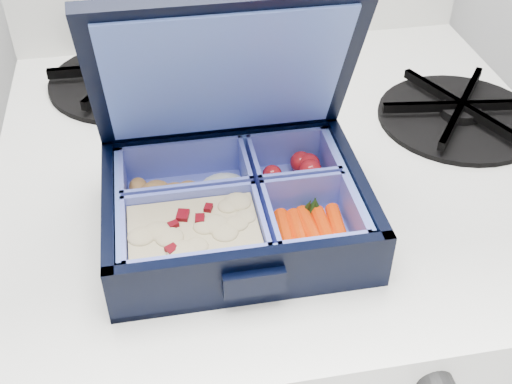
{
  "coord_description": "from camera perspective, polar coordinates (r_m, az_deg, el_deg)",
  "views": [
    {
      "loc": [
        0.22,
        1.19,
        1.19
      ],
      "look_at": [
        0.29,
        1.59,
        0.86
      ],
      "focal_mm": 45.0,
      "sensor_mm": 36.0,
      "label": 1
    }
  ],
  "objects": [
    {
      "name": "stove",
      "position": [
        0.94,
        1.48,
        -16.41
      ],
      "size": [
        0.55,
        0.55,
        0.83
      ],
      "primitive_type": null,
      "color": "white",
      "rests_on": "floor"
    },
    {
      "name": "burner_grate",
      "position": [
        0.7,
        17.72,
        6.98
      ],
      "size": [
        0.19,
        0.19,
        0.02
      ],
      "primitive_type": "cylinder",
      "rotation": [
        0.0,
        0.0,
        -0.13
      ],
      "color": "black",
      "rests_on": "stove"
    },
    {
      "name": "burner_grate_rear",
      "position": [
        0.75,
        -11.34,
        10.19
      ],
      "size": [
        0.18,
        0.18,
        0.02
      ],
      "primitive_type": "cylinder",
      "rotation": [
        0.0,
        0.0,
        -0.03
      ],
      "color": "black",
      "rests_on": "stove"
    },
    {
      "name": "bento_box",
      "position": [
        0.52,
        -1.78,
        -1.43
      ],
      "size": [
        0.21,
        0.16,
        0.05
      ],
      "primitive_type": null,
      "rotation": [
        0.0,
        0.0,
        -0.0
      ],
      "color": "black",
      "rests_on": "stove"
    },
    {
      "name": "fork",
      "position": [
        0.63,
        -3.27,
        4.14
      ],
      "size": [
        0.14,
        0.14,
        0.01
      ],
      "primitive_type": null,
      "rotation": [
        0.0,
        0.0,
        -0.81
      ],
      "color": "silver",
      "rests_on": "stove"
    }
  ]
}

